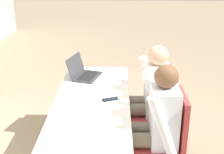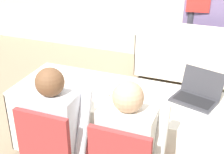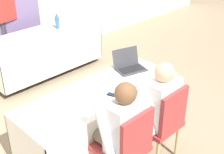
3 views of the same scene
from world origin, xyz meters
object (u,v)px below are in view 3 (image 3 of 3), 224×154
object	(u,v)px
chair_near_left	(126,146)
person_checkered_shirt	(119,128)
water_bottle	(57,21)
person_red_shirt	(5,16)
cell_phone	(114,95)
person_white_shirt	(155,105)
laptop	(129,66)
chair_near_right	(162,121)

from	to	relation	value
chair_near_left	person_checkered_shirt	world-z (taller)	person_checkered_shirt
water_bottle	person_red_shirt	size ratio (longest dim) A/B	0.17
cell_phone	person_white_shirt	world-z (taller)	person_white_shirt
laptop	cell_phone	size ratio (longest dim) A/B	2.62
person_white_shirt	laptop	bearing A→B (deg)	-116.91
chair_near_right	person_red_shirt	distance (m)	3.30
person_checkered_shirt	person_white_shirt	size ratio (longest dim) A/B	1.00
chair_near_right	person_red_shirt	bearing A→B (deg)	-90.42
person_white_shirt	person_red_shirt	distance (m)	3.18
laptop	water_bottle	distance (m)	1.86
laptop	chair_near_right	distance (m)	0.90
cell_phone	person_white_shirt	xyz separation A→B (m)	(0.23, -0.38, -0.05)
person_checkered_shirt	person_white_shirt	bearing A→B (deg)	-180.00
cell_phone	water_bottle	size ratio (longest dim) A/B	0.58
cell_phone	chair_near_right	bearing A→B (deg)	-86.14
laptop	person_checkered_shirt	size ratio (longest dim) A/B	0.35
chair_near_left	person_white_shirt	xyz separation A→B (m)	(0.55, 0.10, 0.16)
person_white_shirt	chair_near_left	bearing A→B (deg)	10.73
water_bottle	chair_near_right	world-z (taller)	water_bottle
cell_phone	person_red_shirt	xyz separation A→B (m)	(0.25, 2.79, 0.19)
chair_near_left	laptop	bearing A→B (deg)	-138.72
chair_near_left	chair_near_right	world-z (taller)	same
laptop	person_checkered_shirt	xyz separation A→B (m)	(-0.90, -0.68, -0.09)
chair_near_right	person_checkered_shirt	size ratio (longest dim) A/B	0.78
laptop	person_checkered_shirt	distance (m)	1.13
laptop	person_white_shirt	world-z (taller)	person_white_shirt
cell_phone	person_red_shirt	bearing A→B (deg)	63.50
laptop	chair_near_left	size ratio (longest dim) A/B	0.45
water_bottle	person_white_shirt	distance (m)	2.60
person_checkered_shirt	person_white_shirt	world-z (taller)	same
water_bottle	person_checkered_shirt	bearing A→B (deg)	-114.60
person_red_shirt	chair_near_right	bearing A→B (deg)	-98.69
person_red_shirt	person_checkered_shirt	bearing A→B (deg)	-108.55
cell_phone	person_red_shirt	size ratio (longest dim) A/B	0.10
chair_near_right	person_red_shirt	world-z (taller)	person_red_shirt
chair_near_left	person_red_shirt	size ratio (longest dim) A/B	0.58
chair_near_right	person_checkered_shirt	world-z (taller)	person_checkered_shirt
chair_near_right	laptop	bearing A→B (deg)	-113.77
laptop	person_red_shirt	bearing A→B (deg)	114.28
chair_near_left	cell_phone	bearing A→B (deg)	-123.47
chair_near_right	person_white_shirt	bearing A→B (deg)	-90.00
cell_phone	person_checkered_shirt	world-z (taller)	person_checkered_shirt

